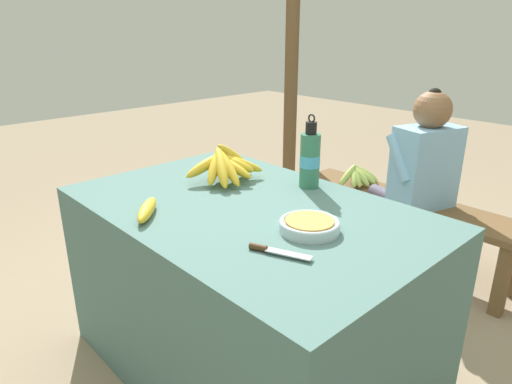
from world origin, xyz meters
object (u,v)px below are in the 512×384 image
object	(u,v)px
serving_bowl	(309,225)
banana_bunch_green	(359,175)
banana_bunch_ripe	(226,164)
water_bottle	(310,159)
support_post_near	(292,41)
seated_vendor	(418,169)
knife	(271,250)
wooden_bench	(407,211)
loose_banana_front	(147,210)

from	to	relation	value
serving_bowl	banana_bunch_green	size ratio (longest dim) A/B	0.59
banana_bunch_ripe	banana_bunch_green	distance (m)	1.20
serving_bowl	water_bottle	size ratio (longest dim) A/B	0.65
serving_bowl	support_post_near	world-z (taller)	support_post_near
water_bottle	seated_vendor	size ratio (longest dim) A/B	0.29
serving_bowl	knife	xyz separation A→B (m)	(0.02, -0.20, -0.01)
water_bottle	banana_bunch_ripe	bearing A→B (deg)	-143.79
water_bottle	wooden_bench	xyz separation A→B (m)	(-0.04, 0.94, -0.51)
serving_bowl	knife	distance (m)	0.20
wooden_bench	support_post_near	size ratio (longest dim) A/B	0.56
banana_bunch_ripe	serving_bowl	xyz separation A→B (m)	(0.57, -0.12, -0.05)
knife	banana_bunch_green	distance (m)	1.65
seated_vendor	banana_bunch_green	distance (m)	0.41
wooden_bench	banana_bunch_green	world-z (taller)	banana_bunch_green
seated_vendor	wooden_bench	bearing A→B (deg)	-5.53
wooden_bench	loose_banana_front	bearing A→B (deg)	-95.25
water_bottle	support_post_near	world-z (taller)	support_post_near
knife	support_post_near	size ratio (longest dim) A/B	0.08
water_bottle	knife	distance (m)	0.62
water_bottle	banana_bunch_green	distance (m)	1.09
banana_bunch_ripe	knife	bearing A→B (deg)	-28.24
water_bottle	loose_banana_front	xyz separation A→B (m)	(-0.19, -0.65, -0.10)
loose_banana_front	banana_bunch_green	bearing A→B (deg)	97.13
water_bottle	serving_bowl	bearing A→B (deg)	-49.03
knife	support_post_near	distance (m)	2.39
water_bottle	banana_bunch_green	bearing A→B (deg)	112.17
water_bottle	knife	world-z (taller)	water_bottle
serving_bowl	knife	size ratio (longest dim) A/B	1.04
banana_bunch_ripe	seated_vendor	xyz separation A→B (m)	(0.29, 1.13, -0.20)
banana_bunch_ripe	water_bottle	xyz separation A→B (m)	(0.29, 0.21, 0.04)
water_bottle	support_post_near	bearing A→B (deg)	135.44
seated_vendor	loose_banana_front	bearing A→B (deg)	99.82
wooden_bench	banana_bunch_green	size ratio (longest dim) A/B	4.18
water_bottle	wooden_bench	size ratio (longest dim) A/B	0.22
seated_vendor	serving_bowl	bearing A→B (deg)	119.36
banana_bunch_ripe	seated_vendor	world-z (taller)	seated_vendor
wooden_bench	banana_bunch_green	xyz separation A→B (m)	(-0.35, 0.00, 0.14)
banana_bunch_ripe	water_bottle	world-z (taller)	water_bottle
serving_bowl	wooden_bench	distance (m)	1.37
knife	banana_bunch_green	bearing A→B (deg)	93.37
banana_bunch_ripe	serving_bowl	bearing A→B (deg)	-11.83
water_bottle	knife	xyz separation A→B (m)	(0.31, -0.53, -0.11)
knife	support_post_near	xyz separation A→B (m)	(-1.54, 1.75, 0.51)
banana_bunch_ripe	serving_bowl	distance (m)	0.59
knife	support_post_near	bearing A→B (deg)	109.68
seated_vendor	banana_bunch_green	world-z (taller)	seated_vendor
banana_bunch_ripe	wooden_bench	world-z (taller)	banana_bunch_ripe
loose_banana_front	wooden_bench	world-z (taller)	loose_banana_front
serving_bowl	loose_banana_front	world-z (taller)	loose_banana_front
water_bottle	loose_banana_front	world-z (taller)	water_bottle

